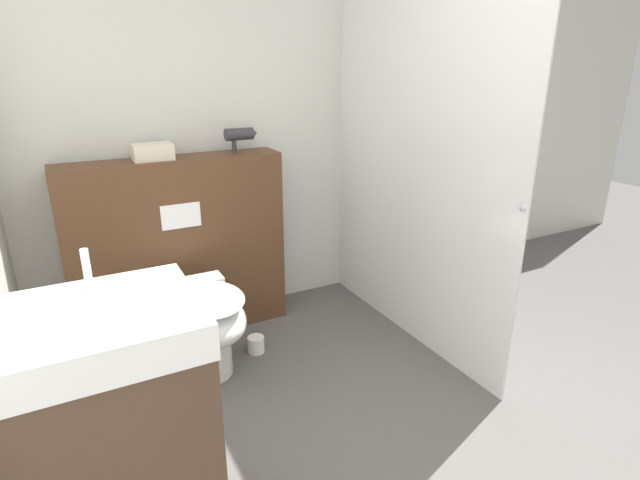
# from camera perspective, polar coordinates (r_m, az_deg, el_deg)

# --- Properties ---
(wall_back) EXTENTS (8.00, 0.06, 2.50)m
(wall_back) POSITION_cam_1_polar(r_m,az_deg,el_deg) (3.24, -9.86, 13.16)
(wall_back) COLOR silver
(wall_back) RESTS_ON ground_plane
(partition_panel) EXTENTS (1.25, 0.25, 1.09)m
(partition_panel) POSITION_cam_1_polar(r_m,az_deg,el_deg) (3.10, -15.74, -1.01)
(partition_panel) COLOR #51331E
(partition_panel) RESTS_ON ground_plane
(shower_glass) EXTENTS (0.04, 1.62, 2.07)m
(shower_glass) POSITION_cam_1_polar(r_m,az_deg,el_deg) (2.91, 10.65, 8.12)
(shower_glass) COLOR silver
(shower_glass) RESTS_ON ground_plane
(toilet) EXTENTS (0.38, 0.58, 0.50)m
(toilet) POSITION_cam_1_polar(r_m,az_deg,el_deg) (2.69, -12.85, -9.43)
(toilet) COLOR white
(toilet) RESTS_ON ground_plane
(sink_vanity) EXTENTS (0.57, 0.49, 1.07)m
(sink_vanity) POSITION_cam_1_polar(r_m,az_deg,el_deg) (1.81, -22.17, -20.63)
(sink_vanity) COLOR #473323
(sink_vanity) RESTS_ON ground_plane
(hair_drier) EXTENTS (0.20, 0.07, 0.14)m
(hair_drier) POSITION_cam_1_polar(r_m,az_deg,el_deg) (3.07, -9.10, 11.79)
(hair_drier) COLOR #2D2D33
(hair_drier) RESTS_ON partition_panel
(folded_towel) EXTENTS (0.21, 0.15, 0.09)m
(folded_towel) POSITION_cam_1_polar(r_m,az_deg,el_deg) (2.93, -18.59, 9.53)
(folded_towel) COLOR beige
(folded_towel) RESTS_ON partition_panel
(spare_toilet_roll) EXTENTS (0.10, 0.10, 0.10)m
(spare_toilet_roll) POSITION_cam_1_polar(r_m,az_deg,el_deg) (2.99, -7.33, -11.75)
(spare_toilet_roll) COLOR white
(spare_toilet_roll) RESTS_ON ground_plane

